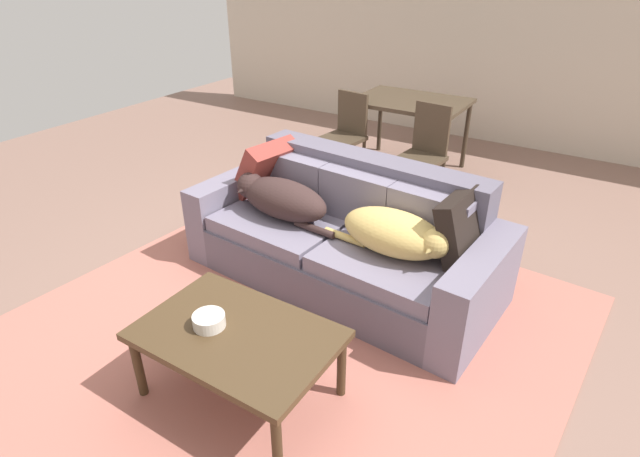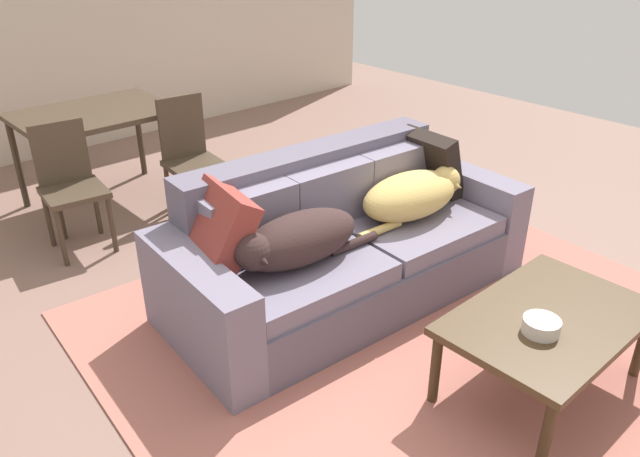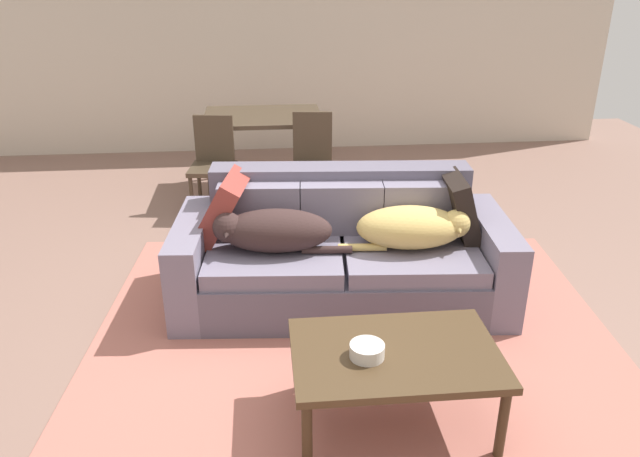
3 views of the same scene
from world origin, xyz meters
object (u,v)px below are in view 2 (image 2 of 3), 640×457
object	(u,v)px
dog_on_left_cushion	(295,240)
coffee_table	(548,324)
dining_chair_near_right	(190,153)
throw_pillow_by_left_arm	(216,231)
dog_on_right_cushion	(413,195)
dining_table	(95,121)
dining_chair_near_left	(70,181)
couch	(341,245)
bowl_on_coffee_table	(541,326)
throw_pillow_by_right_arm	(430,164)

from	to	relation	value
dog_on_left_cushion	coffee_table	size ratio (longest dim) A/B	0.87
coffee_table	dining_chair_near_right	size ratio (longest dim) A/B	1.11
throw_pillow_by_left_arm	dining_chair_near_right	world-z (taller)	dining_chair_near_right
dog_on_right_cushion	dining_table	size ratio (longest dim) A/B	0.76
dining_chair_near_left	throw_pillow_by_left_arm	bearing A→B (deg)	-77.05
couch	dining_table	world-z (taller)	couch
coffee_table	dining_chair_near_right	distance (m)	2.94
throw_pillow_by_left_arm	dog_on_left_cushion	bearing A→B (deg)	-38.47
coffee_table	dog_on_right_cushion	bearing A→B (deg)	72.97
dining_table	coffee_table	bearing A→B (deg)	-80.43
dog_on_left_cushion	coffee_table	world-z (taller)	dog_on_left_cushion
dog_on_right_cushion	bowl_on_coffee_table	size ratio (longest dim) A/B	5.11
throw_pillow_by_right_arm	dining_chair_near_right	xyz separation A→B (m)	(-0.88, 1.61, -0.14)
dog_on_right_cushion	coffee_table	world-z (taller)	dog_on_right_cushion
throw_pillow_by_right_arm	bowl_on_coffee_table	size ratio (longest dim) A/B	2.57
dog_on_left_cushion	dining_chair_near_left	distance (m)	1.90
dog_on_left_cushion	throw_pillow_by_left_arm	xyz separation A→B (m)	(-0.33, 0.26, 0.07)
dog_on_right_cushion	dining_chair_near_right	bearing A→B (deg)	110.46
bowl_on_coffee_table	dining_chair_near_right	bearing A→B (deg)	90.26
coffee_table	dining_table	world-z (taller)	dining_table
dining_table	throw_pillow_by_right_arm	bearing A→B (deg)	-59.54
couch	throw_pillow_by_left_arm	world-z (taller)	throw_pillow_by_left_arm
throw_pillow_by_right_arm	bowl_on_coffee_table	distance (m)	1.62
bowl_on_coffee_table	dining_table	bearing A→B (deg)	97.14
bowl_on_coffee_table	dining_table	size ratio (longest dim) A/B	0.15
dog_on_left_cushion	dining_chair_near_right	xyz separation A→B (m)	(0.41, 1.75, -0.09)
dining_chair_near_right	bowl_on_coffee_table	bearing A→B (deg)	-83.55
dining_chair_near_right	dining_table	bearing A→B (deg)	130.83
dog_on_right_cushion	throw_pillow_by_left_arm	world-z (taller)	throw_pillow_by_left_arm
dining_chair_near_left	dining_chair_near_right	xyz separation A→B (m)	(0.91, -0.08, 0.00)
throw_pillow_by_left_arm	dining_table	distance (m)	2.15
dining_table	dining_chair_near_left	distance (m)	0.75
dining_table	dining_chair_near_right	size ratio (longest dim) A/B	1.25
throw_pillow_by_right_arm	dining_table	distance (m)	2.60
bowl_on_coffee_table	dining_chair_near_left	bearing A→B (deg)	106.78
couch	throw_pillow_by_left_arm	bearing A→B (deg)	175.97
dog_on_left_cushion	couch	bearing A→B (deg)	20.57
throw_pillow_by_left_arm	dining_table	xyz separation A→B (m)	(0.30, 2.12, 0.04)
throw_pillow_by_left_arm	throw_pillow_by_right_arm	size ratio (longest dim) A/B	1.06
dining_chair_near_left	dining_chair_near_right	distance (m)	0.91
dog_on_left_cushion	dog_on_right_cushion	xyz separation A→B (m)	(0.93, -0.03, -0.00)
dog_on_left_cushion	coffee_table	bearing A→B (deg)	-59.72
bowl_on_coffee_table	dining_chair_near_left	size ratio (longest dim) A/B	0.19
couch	dog_on_right_cushion	world-z (taller)	couch
dog_on_left_cushion	throw_pillow_by_right_arm	bearing A→B (deg)	10.32
dog_on_right_cushion	coffee_table	bearing A→B (deg)	-102.80
bowl_on_coffee_table	dog_on_right_cushion	bearing A→B (deg)	67.08
dog_on_right_cushion	throw_pillow_by_right_arm	bearing A→B (deg)	28.62
dining_table	dining_chair_near_right	bearing A→B (deg)	-55.36
dining_chair_near_right	throw_pillow_by_left_arm	bearing A→B (deg)	-110.18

